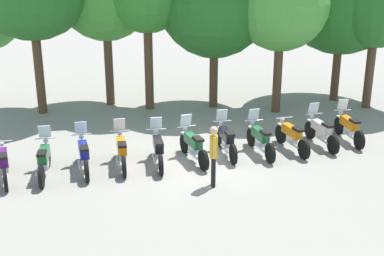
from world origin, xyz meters
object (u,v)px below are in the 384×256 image
(tree_5, at_px, (282,3))
(motorcycle_2, at_px, (84,155))
(motorcycle_8, at_px, (292,136))
(tree_4, at_px, (215,1))
(motorcycle_10, at_px, (349,127))
(motorcycle_6, at_px, (226,140))
(motorcycle_9, at_px, (321,131))
(motorcycle_0, at_px, (3,163))
(motorcycle_1, at_px, (44,159))
(motorcycle_5, at_px, (193,145))
(motorcycle_3, at_px, (122,151))
(motorcycle_4, at_px, (158,149))
(motorcycle_7, at_px, (260,139))
(person_0, at_px, (214,151))

(tree_5, bearing_deg, motorcycle_2, -142.19)
(motorcycle_8, relative_size, tree_4, 0.32)
(motorcycle_10, height_order, tree_4, tree_4)
(motorcycle_6, height_order, tree_5, tree_5)
(motorcycle_8, distance_m, motorcycle_9, 1.16)
(motorcycle_8, bearing_deg, motorcycle_9, -86.23)
(motorcycle_2, xyz_separation_m, tree_5, (7.25, 5.63, 3.91))
(motorcycle_0, height_order, tree_5, tree_5)
(motorcycle_2, distance_m, tree_5, 9.98)
(motorcycle_1, xyz_separation_m, motorcycle_5, (4.42, 0.79, 0.00))
(motorcycle_3, xyz_separation_m, motorcycle_8, (5.54, 0.91, -0.01))
(motorcycle_0, distance_m, motorcycle_1, 1.12)
(motorcycle_1, height_order, tree_4, tree_4)
(motorcycle_4, xyz_separation_m, tree_5, (5.03, 5.36, 3.91))
(motorcycle_1, xyz_separation_m, motorcycle_8, (7.75, 1.42, -0.01))
(motorcycle_7, xyz_separation_m, tree_5, (1.71, 4.72, 3.91))
(motorcycle_2, xyz_separation_m, motorcycle_3, (1.11, 0.22, 0.00))
(motorcycle_9, distance_m, person_0, 4.99)
(motorcycle_0, xyz_separation_m, motorcycle_6, (6.65, 1.39, 0.01))
(motorcycle_2, distance_m, motorcycle_9, 7.89)
(motorcycle_3, height_order, motorcycle_10, same)
(motorcycle_1, height_order, motorcycle_7, same)
(motorcycle_0, relative_size, motorcycle_10, 0.97)
(motorcycle_4, bearing_deg, motorcycle_1, 95.58)
(motorcycle_0, height_order, tree_4, tree_4)
(motorcycle_6, xyz_separation_m, motorcycle_9, (3.32, 0.54, 0.00))
(motorcycle_0, relative_size, person_0, 1.21)
(motorcycle_1, height_order, motorcycle_9, same)
(motorcycle_4, distance_m, motorcycle_5, 1.12)
(motorcycle_8, height_order, motorcycle_9, motorcycle_9)
(motorcycle_1, bearing_deg, motorcycle_7, -83.91)
(motorcycle_6, xyz_separation_m, motorcycle_8, (2.21, 0.19, -0.01))
(motorcycle_3, distance_m, tree_4, 8.34)
(tree_5, bearing_deg, motorcycle_9, -83.13)
(motorcycle_4, bearing_deg, tree_4, -25.67)
(motorcycle_1, relative_size, tree_4, 0.32)
(motorcycle_5, bearing_deg, motorcycle_4, 84.42)
(motorcycle_2, bearing_deg, motorcycle_7, -91.84)
(motorcycle_4, relative_size, tree_4, 0.32)
(motorcycle_3, distance_m, motorcycle_4, 1.11)
(motorcycle_1, height_order, motorcycle_4, same)
(motorcycle_2, relative_size, motorcycle_5, 1.02)
(motorcycle_8, bearing_deg, motorcycle_1, 86.88)
(motorcycle_10, distance_m, tree_5, 5.68)
(motorcycle_6, relative_size, motorcycle_10, 1.00)
(motorcycle_8, height_order, tree_4, tree_4)
(motorcycle_0, relative_size, motorcycle_8, 0.99)
(motorcycle_5, height_order, motorcycle_8, motorcycle_5)
(motorcycle_4, height_order, motorcycle_10, same)
(motorcycle_7, distance_m, motorcycle_8, 1.13)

